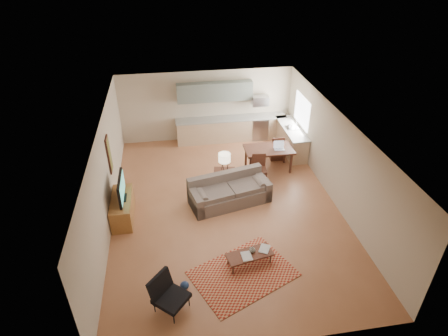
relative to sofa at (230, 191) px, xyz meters
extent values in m
plane|color=#A1613E|center=(-0.15, -0.17, -0.43)|extent=(9.00, 9.00, 0.00)
plane|color=white|center=(-0.15, -0.17, 2.27)|extent=(9.00, 9.00, 0.00)
plane|color=#C3B39A|center=(-0.15, 4.33, 0.92)|extent=(6.50, 0.00, 6.50)
plane|color=#C3B39A|center=(-0.15, -4.67, 0.92)|extent=(6.50, 0.00, 6.50)
plane|color=#C3B39A|center=(-3.40, -0.17, 0.92)|extent=(0.00, 9.00, 9.00)
plane|color=#C3B39A|center=(3.10, -0.17, 0.92)|extent=(0.00, 9.00, 9.00)
cube|color=#A5A8AD|center=(1.85, 4.01, 0.02)|extent=(0.62, 0.62, 0.90)
cube|color=#A5A8AD|center=(1.85, 4.03, 1.12)|extent=(0.62, 0.40, 0.35)
cube|color=slate|center=(0.15, 4.16, 1.52)|extent=(2.80, 0.34, 0.70)
cube|color=white|center=(3.08, 2.83, 1.12)|extent=(0.02, 1.40, 1.05)
cube|color=maroon|center=(-0.16, -2.83, -0.42)|extent=(2.74, 2.38, 0.02)
imported|color=maroon|center=(-0.17, -2.63, -0.08)|extent=(0.27, 0.34, 0.03)
imported|color=navy|center=(0.33, -2.38, -0.08)|extent=(0.50, 0.52, 0.02)
imported|color=black|center=(0.12, -2.47, -0.01)|extent=(0.20, 0.20, 0.16)
imported|color=#FFF1C7|center=(2.68, 2.82, 0.59)|extent=(0.09, 0.09, 0.19)
camera|label=1|loc=(-1.59, -8.89, 6.43)|focal=30.00mm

